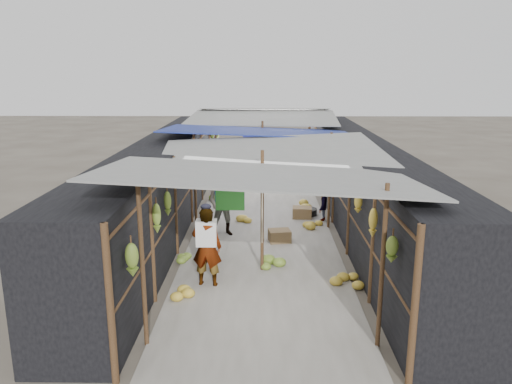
{
  "coord_description": "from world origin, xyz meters",
  "views": [
    {
      "loc": [
        0.0,
        -6.99,
        4.17
      ],
      "look_at": [
        -0.15,
        4.96,
        1.25
      ],
      "focal_mm": 35.0,
      "sensor_mm": 36.0,
      "label": 1
    }
  ],
  "objects_px": {
    "crate_near": "(280,236)",
    "black_basin": "(306,212)",
    "shopper_blue": "(223,203)",
    "vendor_seated": "(322,204)",
    "vendor_elderly": "(207,247)"
  },
  "relations": [
    {
      "from": "vendor_elderly",
      "to": "shopper_blue",
      "type": "xyz_separation_m",
      "value": [
        0.08,
        3.12,
        0.06
      ]
    },
    {
      "from": "vendor_elderly",
      "to": "vendor_seated",
      "type": "relative_size",
      "value": 1.57
    },
    {
      "from": "crate_near",
      "to": "vendor_seated",
      "type": "height_order",
      "value": "vendor_seated"
    },
    {
      "from": "crate_near",
      "to": "shopper_blue",
      "type": "distance_m",
      "value": 1.69
    },
    {
      "from": "crate_near",
      "to": "black_basin",
      "type": "relative_size",
      "value": 0.8
    },
    {
      "from": "black_basin",
      "to": "shopper_blue",
      "type": "xyz_separation_m",
      "value": [
        -2.29,
        -1.86,
        0.77
      ]
    },
    {
      "from": "crate_near",
      "to": "black_basin",
      "type": "height_order",
      "value": "crate_near"
    },
    {
      "from": "black_basin",
      "to": "shopper_blue",
      "type": "relative_size",
      "value": 0.38
    },
    {
      "from": "vendor_elderly",
      "to": "crate_near",
      "type": "bearing_deg",
      "value": -112.77
    },
    {
      "from": "vendor_elderly",
      "to": "vendor_seated",
      "type": "height_order",
      "value": "vendor_elderly"
    },
    {
      "from": "crate_near",
      "to": "vendor_elderly",
      "type": "distance_m",
      "value": 3.06
    },
    {
      "from": "vendor_elderly",
      "to": "shopper_blue",
      "type": "distance_m",
      "value": 3.12
    },
    {
      "from": "crate_near",
      "to": "black_basin",
      "type": "xyz_separation_m",
      "value": [
        0.85,
        2.4,
        -0.06
      ]
    },
    {
      "from": "black_basin",
      "to": "vendor_seated",
      "type": "distance_m",
      "value": 0.82
    },
    {
      "from": "crate_near",
      "to": "vendor_seated",
      "type": "relative_size",
      "value": 0.51
    }
  ]
}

